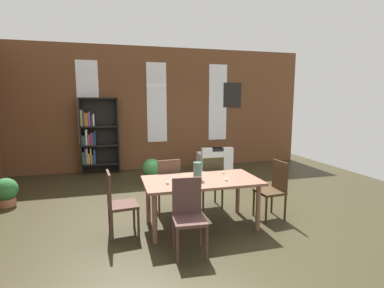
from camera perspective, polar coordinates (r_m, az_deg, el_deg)
The scene contains 21 objects.
ground_plane at distance 5.24m, azimuth -0.70°, elevation -13.12°, with size 10.08×10.08×0.00m, color #312C19.
back_wall_brick at distance 8.37m, azimuth -6.93°, elevation 6.82°, with size 8.76×0.12×3.38m, color brown.
window_pane_0 at distance 8.23m, azimuth -19.56°, elevation 7.54°, with size 0.55×0.02×2.20m, color white.
window_pane_1 at distance 8.30m, azimuth -6.88°, elevation 7.97°, with size 0.55×0.02×2.20m, color white.
window_pane_2 at distance 8.75m, azimuth 5.04°, elevation 8.03°, with size 0.55×0.02×2.20m, color white.
dining_table at distance 4.49m, azimuth 1.85°, elevation -7.95°, with size 1.74×0.93×0.74m.
vase_on_table at distance 4.42m, azimuth 1.08°, elevation -5.28°, with size 0.13×0.13×0.27m, color #4C7266.
tealight_candle_0 at distance 4.82m, azimuth 6.15°, elevation -5.60°, with size 0.04×0.04×0.03m, color silver.
tealight_candle_1 at distance 4.41m, azimuth 6.71°, elevation -6.96°, with size 0.04×0.04×0.03m, color silver.
tealight_candle_2 at distance 4.22m, azimuth -4.80°, elevation -7.58°, with size 0.04×0.04×0.04m, color silver.
dining_chair_far_left at distance 5.09m, azimuth -4.71°, elevation -7.70°, with size 0.42×0.42×0.95m.
dining_chair_head_left at distance 4.35m, azimuth -14.30°, elevation -10.82°, with size 0.44×0.44×0.95m.
dining_chair_far_right at distance 5.28m, azimuth 3.72°, elevation -7.08°, with size 0.41×0.41×0.95m.
dining_chair_head_right at distance 5.03m, azimuth 15.62°, elevation -8.18°, with size 0.43×0.43×0.95m.
dining_chair_near_left at distance 3.81m, azimuth -0.72°, elevation -13.36°, with size 0.43×0.43×0.95m.
bookshelf_tall at distance 8.10m, azimuth -18.15°, elevation 1.51°, with size 0.98×0.29×2.00m.
armchair_white at distance 7.70m, azimuth 4.38°, elevation -3.89°, with size 0.87×0.87×0.75m.
potted_plant_by_shelf at distance 6.43m, azimuth -32.55°, elevation -7.80°, with size 0.42×0.42×0.52m.
potted_plant_corner at distance 6.81m, azimuth -7.83°, elevation -5.00°, with size 0.44×0.44×0.60m.
striped_rug at distance 7.29m, azimuth 5.51°, elevation -6.83°, with size 1.69×0.96×0.01m.
framed_picture at distance 8.91m, azimuth 7.84°, elevation 9.42°, with size 0.56×0.03×0.72m, color black.
Camera 1 is at (-1.22, -4.71, 1.94)m, focal length 27.36 mm.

